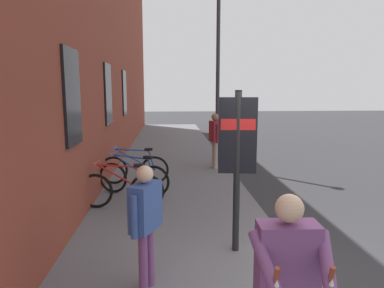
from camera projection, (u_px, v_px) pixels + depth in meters
ground at (265, 175)px, 10.36m from camera, size 60.00×60.00×0.00m
sidewalk_pavement at (173, 160)px, 12.13m from camera, size 24.00×3.50×0.12m
station_facade at (113, 26)px, 12.23m from camera, size 22.00×0.65×9.52m
bicycle_mid_rack at (122, 190)px, 7.04m from camera, size 0.48×1.77×0.97m
bicycle_end_of_row at (134, 178)px, 7.95m from camera, size 0.72×1.68×0.97m
bicycle_under_window at (135, 169)px, 8.88m from camera, size 0.48×1.77×0.97m
transit_info_sign at (237, 146)px, 5.01m from camera, size 0.14×0.56×2.40m
pedestrian_by_facade at (146, 215)px, 4.10m from camera, size 0.54×0.40×1.54m
pedestrian_crossing_street at (215, 135)px, 10.59m from camera, size 0.63×0.33×1.69m
tourist_with_hotdogs at (287, 273)px, 2.67m from camera, size 0.56×0.63×1.63m
street_lamp at (218, 61)px, 10.92m from camera, size 0.28×0.28×5.59m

